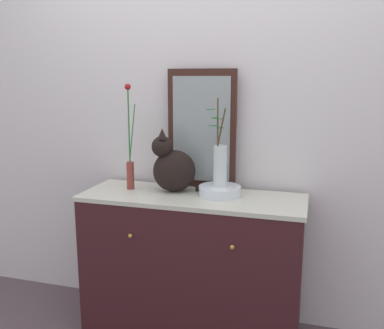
% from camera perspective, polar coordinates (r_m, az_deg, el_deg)
% --- Properties ---
extents(wall_back, '(4.40, 0.08, 2.60)m').
position_cam_1_polar(wall_back, '(2.61, 1.89, 7.05)').
color(wall_back, silver).
rests_on(wall_back, ground_plane).
extents(sideboard, '(1.28, 0.47, 0.85)m').
position_cam_1_polar(sideboard, '(2.55, -0.00, -13.46)').
color(sideboard, '#39181D').
rests_on(sideboard, ground_plane).
extents(mirror_leaning, '(0.42, 0.03, 0.71)m').
position_cam_1_polar(mirror_leaning, '(2.52, 1.43, 4.80)').
color(mirror_leaning, '#361C17').
rests_on(mirror_leaning, sideboard).
extents(cat_sitting, '(0.42, 0.24, 0.37)m').
position_cam_1_polar(cat_sitting, '(2.45, -2.64, -0.30)').
color(cat_sitting, black).
rests_on(cat_sitting, sideboard).
extents(vase_slim_green, '(0.07, 0.05, 0.63)m').
position_cam_1_polar(vase_slim_green, '(2.53, -8.41, 0.36)').
color(vase_slim_green, brown).
rests_on(vase_slim_green, sideboard).
extents(bowl_porcelain, '(0.24, 0.24, 0.06)m').
position_cam_1_polar(bowl_porcelain, '(2.39, 3.78, -3.60)').
color(bowl_porcelain, silver).
rests_on(bowl_porcelain, sideboard).
extents(vase_glass_clear, '(0.13, 0.15, 0.49)m').
position_cam_1_polar(vase_glass_clear, '(2.36, 3.79, 0.25)').
color(vase_glass_clear, silver).
rests_on(vase_glass_clear, bowl_porcelain).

